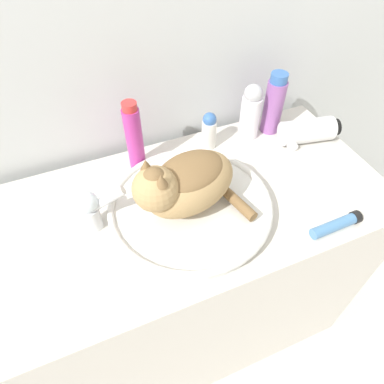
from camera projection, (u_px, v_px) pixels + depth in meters
name	position (u px, v px, depth m)	size (l,w,h in m)	color
ground_plane	(218.00, 381.00, 1.39)	(12.00, 12.00, 0.00)	silver
wall_back	(142.00, 16.00, 0.88)	(8.00, 0.05, 2.40)	silver
vanity_counter	(192.00, 274.00, 1.26)	(1.13, 0.55, 0.82)	beige
sink_basin	(190.00, 206.00, 0.91)	(0.44, 0.44, 0.04)	silver
cat	(185.00, 182.00, 0.83)	(0.29, 0.23, 0.18)	tan
faucet	(92.00, 208.00, 0.84)	(0.12, 0.06, 0.13)	silver
shampoo_bottle_tall	(134.00, 137.00, 0.97)	(0.05, 0.05, 0.22)	#B2338C
lotion_bottle_white	(251.00, 112.00, 1.08)	(0.06, 0.06, 0.19)	silver
deodorant_stick	(209.00, 131.00, 1.07)	(0.05, 0.05, 0.13)	white
mouthwash_bottle	(274.00, 104.00, 1.10)	(0.06, 0.06, 0.21)	#93569E
cream_tube	(337.00, 225.00, 0.88)	(0.15, 0.03, 0.03)	#4C7FB2
hair_dryer	(307.00, 131.00, 1.11)	(0.20, 0.12, 0.08)	silver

